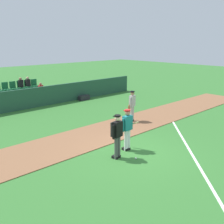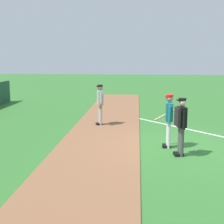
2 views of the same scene
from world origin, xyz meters
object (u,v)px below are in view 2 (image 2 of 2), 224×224
(umpire_home_plate, at_px, (181,123))
(runner_grey_jersey, at_px, (100,103))
(batter_teal_jersey, at_px, (169,119))
(baseball, at_px, (196,151))

(umpire_home_plate, height_order, runner_grey_jersey, same)
(batter_teal_jersey, xyz_separation_m, baseball, (-0.41, -0.85, -0.93))
(runner_grey_jersey, bearing_deg, baseball, -135.85)
(batter_teal_jersey, height_order, baseball, batter_teal_jersey)
(umpire_home_plate, relative_size, baseball, 23.78)
(batter_teal_jersey, relative_size, baseball, 23.78)
(batter_teal_jersey, distance_m, baseball, 1.32)
(baseball, bearing_deg, batter_teal_jersey, 64.15)
(umpire_home_plate, bearing_deg, runner_grey_jersey, 35.71)
(umpire_home_plate, height_order, baseball, umpire_home_plate)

